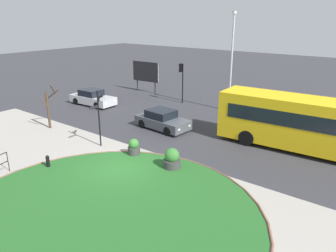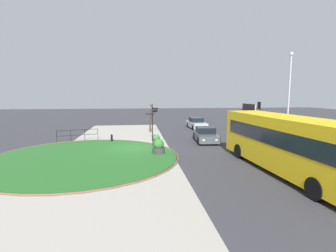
{
  "view_description": "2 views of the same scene",
  "coord_description": "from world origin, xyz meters",
  "views": [
    {
      "loc": [
        11.69,
        -10.93,
        7.84
      ],
      "look_at": [
        1.12,
        2.81,
        1.93
      ],
      "focal_mm": 34.73,
      "sensor_mm": 36.0,
      "label": 1
    },
    {
      "loc": [
        20.33,
        0.29,
        4.48
      ],
      "look_at": [
        1.89,
        2.49,
        2.11
      ],
      "focal_mm": 26.46,
      "sensor_mm": 36.0,
      "label": 2
    }
  ],
  "objects": [
    {
      "name": "street_tree_bare",
      "position": [
        -8.9,
        1.7,
        1.6
      ],
      "size": [
        1.56,
        1.29,
        3.36
      ],
      "color": "#423323",
      "rests_on": "ground"
    },
    {
      "name": "grass_island",
      "position": [
        2.63,
        -3.59,
        0.05
      ],
      "size": [
        13.17,
        13.17,
        0.1
      ],
      "primitive_type": "cylinder",
      "color": "#235B23",
      "rests_on": "ground"
    },
    {
      "name": "car_far_lane",
      "position": [
        -2.31,
        6.6,
        0.65
      ],
      "size": [
        4.16,
        2.17,
        1.4
      ],
      "rotation": [
        0.0,
        0.0,
        -0.08
      ],
      "color": "#474C51",
      "rests_on": "ground"
    },
    {
      "name": "planter_near_signpost",
      "position": [
        2.19,
        1.75,
        0.54
      ],
      "size": [
        0.94,
        0.94,
        1.19
      ],
      "color": "#383838",
      "rests_on": "ground"
    },
    {
      "name": "sidewalk_paving",
      "position": [
        0.0,
        -1.6,
        0.01
      ],
      "size": [
        32.0,
        8.8,
        0.02
      ],
      "primitive_type": "cube",
      "color": "#9E998E",
      "rests_on": "ground"
    },
    {
      "name": "planter_kerbside",
      "position": [
        -0.64,
        1.8,
        0.48
      ],
      "size": [
        0.72,
        0.72,
        1.04
      ],
      "color": "#383838",
      "rests_on": "ground"
    },
    {
      "name": "railing_grass_edge",
      "position": [
        -3.93,
        -5.53,
        0.72
      ],
      "size": [
        1.09,
        3.6,
        1.13
      ],
      "rotation": [
        0.0,
        0.0,
        5.0
      ],
      "color": "black",
      "rests_on": "ground"
    },
    {
      "name": "lamppost_tall",
      "position": [
        -0.71,
        13.81,
        4.38
      ],
      "size": [
        0.32,
        0.32,
        8.18
      ],
      "color": "#B7B7BC",
      "rests_on": "ground"
    },
    {
      "name": "ground",
      "position": [
        0.0,
        0.0,
        0.0
      ],
      "size": [
        120.0,
        120.0,
        0.0
      ],
      "primitive_type": "plane",
      "color": "#333338"
    },
    {
      "name": "car_near_lane",
      "position": [
        -11.58,
        7.9,
        0.65
      ],
      "size": [
        4.53,
        2.0,
        1.43
      ],
      "rotation": [
        0.0,
        0.0,
        0.05
      ],
      "color": "#B7B7BC",
      "rests_on": "ground"
    },
    {
      "name": "billboard_left",
      "position": [
        -11.2,
        14.93,
        2.13
      ],
      "size": [
        3.3,
        0.34,
        3.24
      ],
      "rotation": [
        0.0,
        0.0,
        0.06
      ],
      "color": "black",
      "rests_on": "ground"
    },
    {
      "name": "grass_kerb_ring",
      "position": [
        2.63,
        -3.59,
        0.06
      ],
      "size": [
        13.48,
        13.48,
        0.11
      ],
      "primitive_type": "torus",
      "color": "brown",
      "rests_on": "ground"
    },
    {
      "name": "bus_yellow",
      "position": [
        7.44,
        8.66,
        1.74
      ],
      "size": [
        11.32,
        3.1,
        3.23
      ],
      "rotation": [
        0.0,
        0.0,
        0.05
      ],
      "color": "yellow",
      "rests_on": "ground"
    },
    {
      "name": "bollard_foreground",
      "position": [
        -3.15,
        -2.26,
        0.39
      ],
      "size": [
        0.2,
        0.2,
        0.75
      ],
      "color": "black",
      "rests_on": "ground"
    },
    {
      "name": "traffic_light_near",
      "position": [
        -5.57,
        13.53,
        2.7
      ],
      "size": [
        0.49,
        0.29,
        3.68
      ],
      "rotation": [
        0.0,
        0.0,
        3.26
      ],
      "color": "black",
      "rests_on": "ground"
    },
    {
      "name": "signpost_directional",
      "position": [
        -3.35,
        1.61,
        2.07
      ],
      "size": [
        0.53,
        1.22,
        3.58
      ],
      "color": "black",
      "rests_on": "ground"
    }
  ]
}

